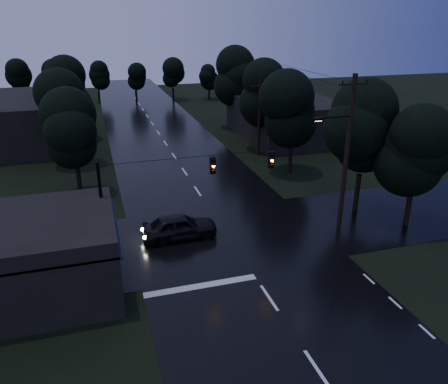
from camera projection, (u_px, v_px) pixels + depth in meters
ground at (317, 370)px, 17.37m from camera, size 160.00×160.00×0.00m
main_road at (174, 156)px, 43.99m from camera, size 12.00×120.00×0.02m
cross_street at (227, 236)px, 28.02m from camera, size 60.00×9.00×0.02m
building_far_right at (286, 118)px, 50.51m from camera, size 10.00×14.00×4.40m
building_far_left at (31, 120)px, 48.13m from camera, size 10.00×16.00×5.00m
utility_pole_main at (346, 152)px, 27.18m from camera, size 3.50×0.30×10.00m
utility_pole_far at (259, 117)px, 43.02m from camera, size 2.00×0.30×7.50m
anchor_pole_left at (103, 214)px, 23.98m from camera, size 0.18×0.18×6.00m
span_signals at (242, 162)px, 25.32m from camera, size 15.00×0.37×1.12m
tree_corner_near at (365, 130)px, 29.38m from camera, size 4.48×4.48×9.44m
tree_corner_far at (418, 150)px, 27.54m from camera, size 3.92×3.92×8.26m
tree_left_a at (72, 130)px, 32.49m from camera, size 3.92×3.92×8.26m
tree_left_b at (66, 106)px, 39.29m from camera, size 4.20×4.20×8.85m
tree_left_c at (63, 86)px, 47.86m from camera, size 4.48×4.48×9.44m
tree_right_a at (293, 111)px, 37.23m from camera, size 4.20×4.20×8.85m
tree_right_b at (265, 92)px, 44.35m from camera, size 4.48×4.48×9.44m
tree_right_c at (239, 76)px, 53.25m from camera, size 4.76×4.76×10.03m
car at (180, 226)px, 27.48m from camera, size 4.68×1.90×1.59m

